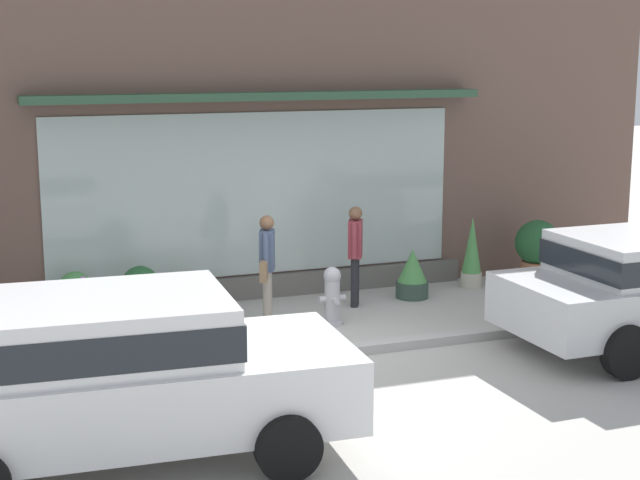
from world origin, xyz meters
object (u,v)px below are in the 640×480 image
(parked_car_white, at_px, (115,368))
(potted_plant_window_right, at_px, (412,275))
(pedestrian_passerby, at_px, (355,248))
(potted_plant_trailing_edge, at_px, (197,293))
(pedestrian_with_handbag, at_px, (267,261))
(potted_plant_doorstep, at_px, (537,248))
(potted_plant_by_entrance, at_px, (76,296))
(fire_hydrant, at_px, (332,296))
(potted_plant_near_hydrant, at_px, (140,289))
(potted_plant_corner_tall, at_px, (472,253))

(parked_car_white, distance_m, potted_plant_window_right, 7.00)
(pedestrian_passerby, relative_size, potted_plant_trailing_edge, 2.45)
(pedestrian_with_handbag, relative_size, potted_plant_doorstep, 1.44)
(pedestrian_passerby, height_order, potted_plant_doorstep, pedestrian_passerby)
(potted_plant_by_entrance, height_order, potted_plant_trailing_edge, potted_plant_by_entrance)
(fire_hydrant, distance_m, pedestrian_with_handbag, 1.05)
(potted_plant_trailing_edge, bearing_deg, potted_plant_near_hydrant, -178.99)
(potted_plant_by_entrance, bearing_deg, parked_car_white, -91.99)
(pedestrian_passerby, height_order, potted_plant_by_entrance, pedestrian_passerby)
(potted_plant_trailing_edge, bearing_deg, potted_plant_doorstep, -0.73)
(fire_hydrant, relative_size, potted_plant_near_hydrant, 1.03)
(potted_plant_window_right, distance_m, potted_plant_near_hydrant, 4.26)
(fire_hydrant, height_order, pedestrian_passerby, pedestrian_passerby)
(pedestrian_with_handbag, distance_m, pedestrian_passerby, 1.59)
(potted_plant_corner_tall, relative_size, potted_plant_doorstep, 1.10)
(pedestrian_with_handbag, height_order, parked_car_white, parked_car_white)
(fire_hydrant, relative_size, parked_car_white, 0.19)
(potted_plant_corner_tall, bearing_deg, potted_plant_by_entrance, 179.22)
(parked_car_white, xyz_separation_m, potted_plant_by_entrance, (0.17, 4.90, -0.51))
(potted_plant_near_hydrant, bearing_deg, fire_hydrant, -23.84)
(parked_car_white, bearing_deg, potted_plant_by_entrance, 91.37)
(pedestrian_passerby, bearing_deg, potted_plant_window_right, 124.13)
(parked_car_white, xyz_separation_m, potted_plant_trailing_edge, (1.88, 4.70, -0.56))
(fire_hydrant, relative_size, pedestrian_passerby, 0.54)
(potted_plant_doorstep, distance_m, potted_plant_window_right, 2.36)
(potted_plant_by_entrance, distance_m, potted_plant_window_right, 5.16)
(potted_plant_window_right, height_order, potted_plant_trailing_edge, potted_plant_window_right)
(fire_hydrant, xyz_separation_m, pedestrian_with_handbag, (-0.84, 0.42, 0.48))
(potted_plant_near_hydrant, bearing_deg, pedestrian_passerby, -4.98)
(potted_plant_near_hydrant, bearing_deg, potted_plant_trailing_edge, 1.01)
(potted_plant_by_entrance, bearing_deg, potted_plant_doorstep, -2.12)
(parked_car_white, bearing_deg, potted_plant_trailing_edge, 71.49)
(potted_plant_corner_tall, bearing_deg, pedestrian_passerby, -169.62)
(potted_plant_near_hydrant, relative_size, potted_plant_trailing_edge, 1.29)
(potted_plant_doorstep, bearing_deg, pedestrian_passerby, -176.24)
(parked_car_white, bearing_deg, pedestrian_with_handbag, 58.78)
(potted_plant_by_entrance, bearing_deg, pedestrian_with_handbag, -19.61)
(pedestrian_passerby, bearing_deg, potted_plant_by_entrance, -70.11)
(fire_hydrant, distance_m, potted_plant_corner_tall, 3.20)
(potted_plant_by_entrance, bearing_deg, potted_plant_window_right, -4.07)
(potted_plant_corner_tall, xyz_separation_m, potted_plant_window_right, (-1.22, -0.28, -0.20))
(fire_hydrant, bearing_deg, potted_plant_window_right, 29.20)
(pedestrian_with_handbag, relative_size, potted_plant_trailing_edge, 2.48)
(potted_plant_near_hydrant, height_order, potted_plant_trailing_edge, potted_plant_near_hydrant)
(potted_plant_corner_tall, bearing_deg, potted_plant_doorstep, -9.58)
(potted_plant_by_entrance, xyz_separation_m, potted_plant_trailing_edge, (1.71, -0.20, -0.05))
(pedestrian_with_handbag, height_order, pedestrian_passerby, pedestrian_with_handbag)
(potted_plant_by_entrance, bearing_deg, potted_plant_near_hydrant, -13.79)
(potted_plant_window_right, bearing_deg, fire_hydrant, -150.80)
(potted_plant_doorstep, height_order, potted_plant_trailing_edge, potted_plant_doorstep)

